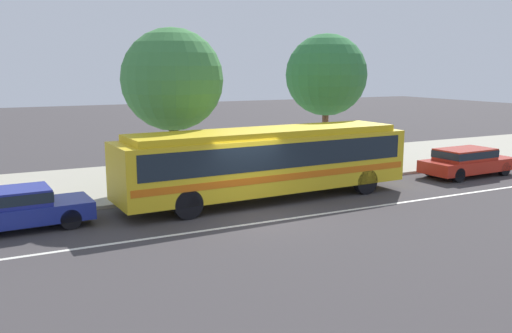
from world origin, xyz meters
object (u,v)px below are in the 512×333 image
(sedan_far_ahead, at_px, (467,161))
(pedestrian_waiting_near_sign, at_px, (275,157))
(transit_bus, at_px, (267,159))
(pedestrian_walking_along_curb, at_px, (262,158))
(street_tree_near_stop, at_px, (172,80))
(sedan_behind_bus, at_px, (10,207))
(street_tree_mid_block, at_px, (326,75))
(pedestrian_standing_by_tree, at_px, (153,163))
(bus_stop_sign, at_px, (346,142))

(sedan_far_ahead, bearing_deg, pedestrian_waiting_near_sign, 159.79)
(transit_bus, bearing_deg, sedan_far_ahead, -0.78)
(pedestrian_walking_along_curb, height_order, street_tree_near_stop, street_tree_near_stop)
(sedan_behind_bus, xyz_separation_m, street_tree_mid_block, (14.48, 4.44, 3.85))
(sedan_far_ahead, xyz_separation_m, pedestrian_waiting_near_sign, (-8.37, 3.08, 0.34))
(sedan_behind_bus, relative_size, street_tree_near_stop, 0.73)
(sedan_far_ahead, distance_m, street_tree_near_stop, 13.80)
(pedestrian_standing_by_tree, bearing_deg, sedan_behind_bus, -147.83)
(sedan_far_ahead, height_order, pedestrian_walking_along_curb, pedestrian_walking_along_curb)
(street_tree_near_stop, bearing_deg, pedestrian_walking_along_curb, -12.54)
(sedan_far_ahead, height_order, pedestrian_standing_by_tree, pedestrian_standing_by_tree)
(sedan_far_ahead, bearing_deg, street_tree_mid_block, 135.80)
(pedestrian_walking_along_curb, bearing_deg, street_tree_mid_block, 22.26)
(pedestrian_walking_along_curb, xyz_separation_m, pedestrian_standing_by_tree, (-4.52, 0.84, -0.03))
(sedan_far_ahead, relative_size, pedestrian_walking_along_curb, 2.71)
(sedan_behind_bus, bearing_deg, sedan_far_ahead, -0.44)
(sedan_behind_bus, xyz_separation_m, street_tree_near_stop, (6.40, 3.44, 3.71))
(sedan_behind_bus, xyz_separation_m, pedestrian_waiting_near_sign, (10.82, 2.94, 0.34))
(pedestrian_waiting_near_sign, xyz_separation_m, street_tree_near_stop, (-4.42, 0.50, 3.38))
(transit_bus, distance_m, bus_stop_sign, 5.22)
(transit_bus, distance_m, sedan_far_ahead, 10.35)
(street_tree_near_stop, bearing_deg, pedestrian_standing_by_tree, 177.73)
(bus_stop_sign, relative_size, street_tree_near_stop, 0.38)
(pedestrian_waiting_near_sign, height_order, pedestrian_standing_by_tree, pedestrian_standing_by_tree)
(sedan_far_ahead, height_order, street_tree_near_stop, street_tree_near_stop)
(pedestrian_walking_along_curb, relative_size, street_tree_mid_block, 0.27)
(pedestrian_standing_by_tree, bearing_deg, street_tree_mid_block, 6.20)
(sedan_behind_bus, relative_size, pedestrian_standing_by_tree, 2.75)
(pedestrian_standing_by_tree, relative_size, street_tree_mid_block, 0.26)
(transit_bus, xyz_separation_m, pedestrian_walking_along_curb, (1.16, 2.63, -0.42))
(pedestrian_waiting_near_sign, relative_size, street_tree_mid_block, 0.25)
(sedan_behind_bus, height_order, pedestrian_standing_by_tree, pedestrian_standing_by_tree)
(sedan_far_ahead, bearing_deg, sedan_behind_bus, 179.56)
(pedestrian_waiting_near_sign, distance_m, street_tree_mid_block, 5.29)
(pedestrian_walking_along_curb, bearing_deg, pedestrian_waiting_near_sign, 21.45)
(transit_bus, distance_m, pedestrian_walking_along_curb, 2.91)
(sedan_behind_bus, xyz_separation_m, bus_stop_sign, (13.79, 1.76, 0.96))
(transit_bus, height_order, sedan_behind_bus, transit_bus)
(sedan_far_ahead, relative_size, pedestrian_waiting_near_sign, 2.92)
(street_tree_near_stop, bearing_deg, bus_stop_sign, -12.78)
(sedan_far_ahead, distance_m, pedestrian_standing_by_tree, 14.15)
(sedan_behind_bus, bearing_deg, bus_stop_sign, 7.28)
(transit_bus, bearing_deg, sedan_behind_bus, 179.97)
(sedan_behind_bus, bearing_deg, pedestrian_standing_by_tree, 32.17)
(sedan_behind_bus, xyz_separation_m, sedan_far_ahead, (19.20, -0.15, 0.00))
(sedan_behind_bus, xyz_separation_m, pedestrian_walking_along_curb, (10.04, 2.63, 0.41))
(pedestrian_standing_by_tree, height_order, street_tree_near_stop, street_tree_near_stop)
(street_tree_near_stop, height_order, street_tree_mid_block, street_tree_mid_block)
(pedestrian_walking_along_curb, xyz_separation_m, bus_stop_sign, (3.75, -0.87, 0.55))
(transit_bus, bearing_deg, street_tree_mid_block, 38.48)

